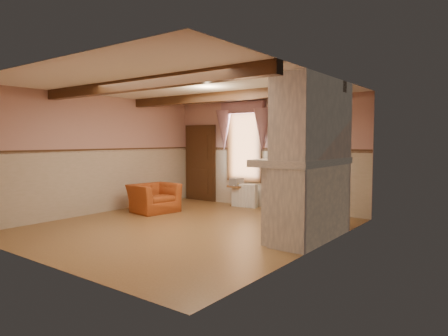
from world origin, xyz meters
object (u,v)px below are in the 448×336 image
Objects in this scene: armchair at (154,198)px; side_table at (236,196)px; radiator at (245,196)px; mantel_clock at (322,152)px; bowl at (302,156)px; oil_lamp at (315,150)px.

side_table is (1.10, 1.90, -0.07)m from armchair.
radiator is 3.19m from mantel_clock.
radiator is 1.88× the size of bowl.
armchair is 2.35m from radiator.
side_table is 3.43m from mantel_clock.
side_table is 2.29× the size of mantel_clock.
mantel_clock is (4.03, 0.61, 1.18)m from armchair.
bowl is 0.88m from mantel_clock.
oil_lamp reaches higher than armchair.
oil_lamp is at bearing -90.00° from mantel_clock.
bowl is at bearing -36.59° from side_table.
armchair is 1.50× the size of radiator.
bowl is at bearing -90.00° from oil_lamp.
radiator is at bearing 0.00° from side_table.
armchair is at bearing -120.10° from side_table.
radiator is at bearing 153.94° from mantel_clock.
side_table is 1.48× the size of bowl.
mantel_clock is (2.65, -1.30, 1.22)m from radiator.
oil_lamp is (0.00, -0.32, 0.04)m from mantel_clock.
mantel_clock is at bearing -72.33° from armchair.
armchair is 4.24m from mantel_clock.
bowl reaches higher than side_table.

